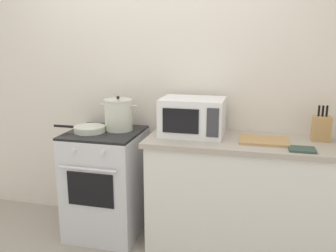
{
  "coord_description": "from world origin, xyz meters",
  "views": [
    {
      "loc": [
        0.89,
        -2.1,
        1.66
      ],
      "look_at": [
        0.21,
        0.6,
        1.0
      ],
      "focal_mm": 38.26,
      "sensor_mm": 36.0,
      "label": 1
    }
  ],
  "objects": [
    {
      "name": "back_wall",
      "position": [
        0.3,
        0.97,
        1.25
      ],
      "size": [
        4.4,
        0.1,
        2.5
      ],
      "primitive_type": "cube",
      "color": "silver",
      "rests_on": "ground_plane"
    },
    {
      "name": "stove",
      "position": [
        -0.35,
        0.6,
        0.46
      ],
      "size": [
        0.6,
        0.64,
        0.92
      ],
      "color": "silver",
      "rests_on": "ground_plane"
    },
    {
      "name": "countertop_right",
      "position": [
        0.9,
        0.62,
        0.9
      ],
      "size": [
        1.7,
        0.6,
        0.04
      ],
      "primitive_type": "cube",
      "color": "#ADA393",
      "rests_on": "lower_cabinet_right"
    },
    {
      "name": "microwave",
      "position": [
        0.39,
        0.68,
        1.07
      ],
      "size": [
        0.5,
        0.37,
        0.3
      ],
      "color": "white",
      "rests_on": "countertop_right"
    },
    {
      "name": "cutting_board",
      "position": [
        0.95,
        0.6,
        0.93
      ],
      "size": [
        0.36,
        0.26,
        0.02
      ],
      "primitive_type": "cube",
      "color": "tan",
      "rests_on": "countertop_right"
    },
    {
      "name": "knife_block",
      "position": [
        1.37,
        0.74,
        1.02
      ],
      "size": [
        0.13,
        0.1,
        0.27
      ],
      "color": "tan",
      "rests_on": "countertop_right"
    },
    {
      "name": "frying_pan",
      "position": [
        -0.47,
        0.56,
        0.95
      ],
      "size": [
        0.46,
        0.26,
        0.05
      ],
      "color": "beige",
      "rests_on": "stove"
    },
    {
      "name": "lower_cabinet_right",
      "position": [
        0.9,
        0.62,
        0.44
      ],
      "size": [
        1.64,
        0.56,
        0.88
      ],
      "primitive_type": "cube",
      "color": "white",
      "rests_on": "ground_plane"
    },
    {
      "name": "oven_mitt",
      "position": [
        1.21,
        0.44,
        0.93
      ],
      "size": [
        0.18,
        0.14,
        0.02
      ],
      "primitive_type": "cube",
      "color": "#384C42",
      "rests_on": "countertop_right"
    },
    {
      "name": "stock_pot",
      "position": [
        -0.25,
        0.68,
        1.05
      ],
      "size": [
        0.32,
        0.24,
        0.29
      ],
      "color": "beige",
      "rests_on": "stove"
    }
  ]
}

